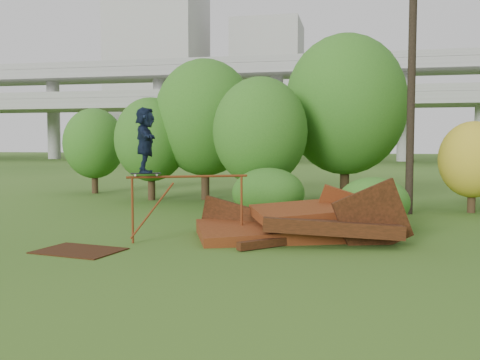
% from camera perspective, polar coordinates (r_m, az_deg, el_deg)
% --- Properties ---
extents(ground, '(240.00, 240.00, 0.00)m').
position_cam_1_polar(ground, '(12.35, 1.71, -8.12)').
color(ground, '#2D5116').
rests_on(ground, ground).
extents(scrap_pile, '(6.00, 4.03, 2.11)m').
position_cam_1_polar(scrap_pile, '(14.55, 6.23, -4.86)').
color(scrap_pile, '#50230E').
rests_on(scrap_pile, ground).
extents(grind_rail, '(2.90, 1.47, 1.74)m').
position_cam_1_polar(grind_rail, '(14.14, -5.54, -1.29)').
color(grind_rail, maroon).
rests_on(grind_rail, ground).
extents(skateboard, '(0.78, 0.52, 0.08)m').
position_cam_1_polar(skateboard, '(13.98, -10.02, 0.69)').
color(skateboard, black).
rests_on(skateboard, grind_rail).
extents(skater, '(1.02, 1.64, 1.69)m').
position_cam_1_polar(skater, '(13.95, -10.06, 4.21)').
color(skater, '#111B31').
rests_on(skater, skateboard).
extents(flat_plate, '(2.15, 1.70, 0.03)m').
position_cam_1_polar(flat_plate, '(13.44, -16.80, -7.23)').
color(flat_plate, black).
rests_on(flat_plate, ground).
extents(tree_0, '(3.28, 3.28, 4.62)m').
position_cam_1_polar(tree_0, '(24.36, -9.47, 4.27)').
color(tree_0, black).
rests_on(tree_0, ground).
extents(tree_1, '(4.57, 4.57, 6.35)m').
position_cam_1_polar(tree_1, '(24.30, -3.75, 6.65)').
color(tree_1, black).
rests_on(tree_1, ground).
extents(tree_2, '(3.62, 3.62, 5.10)m').
position_cam_1_polar(tree_2, '(20.48, 2.16, 5.17)').
color(tree_2, black).
rests_on(tree_2, ground).
extents(tree_3, '(5.18, 5.18, 7.19)m').
position_cam_1_polar(tree_3, '(23.37, 11.19, 7.88)').
color(tree_3, black).
rests_on(tree_3, ground).
extents(tree_4, '(2.45, 2.45, 3.39)m').
position_cam_1_polar(tree_4, '(21.46, 23.57, 2.00)').
color(tree_4, black).
rests_on(tree_4, ground).
extents(tree_6, '(3.11, 3.11, 4.35)m').
position_cam_1_polar(tree_6, '(28.29, -15.29, 3.78)').
color(tree_6, black).
rests_on(tree_6, ground).
extents(shrub_left, '(2.51, 2.32, 1.74)m').
position_cam_1_polar(shrub_left, '(18.41, 3.03, -1.38)').
color(shrub_left, '#215516').
rests_on(shrub_left, ground).
extents(shrub_right, '(2.19, 2.01, 1.55)m').
position_cam_1_polar(shrub_right, '(16.75, 14.03, -2.35)').
color(shrub_right, '#215516').
rests_on(shrub_right, ground).
extents(utility_pole, '(1.40, 0.28, 9.05)m').
position_cam_1_polar(utility_pole, '(20.39, 17.81, 9.45)').
color(utility_pole, black).
rests_on(utility_pole, ground).
extents(freeway_overpass, '(160.00, 15.00, 13.70)m').
position_cam_1_polar(freeway_overpass, '(75.23, 10.48, 9.83)').
color(freeway_overpass, gray).
rests_on(freeway_overpass, ground).
extents(building_left, '(18.00, 16.00, 35.00)m').
position_cam_1_polar(building_left, '(115.14, -8.66, 11.39)').
color(building_left, '#9E9E99').
rests_on(building_left, ground).
extents(building_right, '(14.00, 14.00, 28.00)m').
position_cam_1_polar(building_right, '(115.88, 3.00, 9.64)').
color(building_right, '#9E9E99').
rests_on(building_right, ground).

